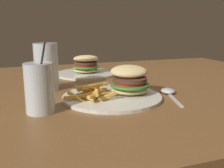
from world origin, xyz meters
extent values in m
cube|color=brown|center=(0.00, 0.00, 0.74)|extent=(1.64, 1.17, 0.03)
cylinder|color=brown|center=(0.75, 0.51, 0.36)|extent=(0.07, 0.07, 0.73)
cylinder|color=silver|center=(-0.10, -0.16, 0.76)|extent=(0.31, 0.31, 0.01)
ellipsoid|color=#E0C17F|center=(-0.04, -0.16, 0.78)|extent=(0.14, 0.12, 0.03)
cylinder|color=#428438|center=(-0.04, -0.16, 0.80)|extent=(0.15, 0.15, 0.01)
cylinder|color=red|center=(-0.04, -0.16, 0.81)|extent=(0.12, 0.12, 0.01)
cylinder|color=#4C2D1E|center=(-0.04, -0.16, 0.82)|extent=(0.13, 0.13, 0.01)
ellipsoid|color=#E0C17F|center=(-0.04, -0.15, 0.84)|extent=(0.14, 0.12, 0.05)
cube|color=gold|center=(-0.18, -0.16, 0.79)|extent=(0.07, 0.03, 0.03)
cube|color=gold|center=(-0.15, -0.11, 0.78)|extent=(0.04, 0.07, 0.02)
cube|color=gold|center=(-0.13, -0.21, 0.78)|extent=(0.06, 0.01, 0.03)
cube|color=gold|center=(-0.13, -0.17, 0.79)|extent=(0.07, 0.05, 0.03)
cube|color=gold|center=(-0.17, -0.20, 0.78)|extent=(0.05, 0.07, 0.02)
cube|color=gold|center=(-0.21, -0.17, 0.78)|extent=(0.08, 0.02, 0.01)
cube|color=gold|center=(-0.21, -0.18, 0.77)|extent=(0.05, 0.08, 0.03)
cube|color=gold|center=(-0.15, -0.16, 0.80)|extent=(0.09, 0.03, 0.01)
cube|color=gold|center=(-0.19, -0.19, 0.78)|extent=(0.04, 0.05, 0.01)
cube|color=gold|center=(-0.17, -0.15, 0.78)|extent=(0.06, 0.04, 0.02)
cube|color=gold|center=(-0.19, -0.14, 0.78)|extent=(0.06, 0.04, 0.01)
cube|color=gold|center=(-0.16, -0.14, 0.79)|extent=(0.05, 0.04, 0.02)
cube|color=gold|center=(-0.16, -0.15, 0.80)|extent=(0.09, 0.02, 0.02)
cube|color=gold|center=(-0.14, -0.14, 0.79)|extent=(0.03, 0.07, 0.01)
cube|color=gold|center=(-0.18, -0.18, 0.78)|extent=(0.06, 0.02, 0.02)
cube|color=gold|center=(-0.16, -0.19, 0.79)|extent=(0.03, 0.09, 0.01)
cube|color=gold|center=(-0.12, -0.19, 0.78)|extent=(0.06, 0.03, 0.01)
cube|color=gold|center=(-0.12, -0.11, 0.77)|extent=(0.06, 0.03, 0.01)
cylinder|color=silver|center=(-0.28, 0.02, 0.84)|extent=(0.08, 0.08, 0.16)
cylinder|color=gold|center=(-0.28, 0.02, 0.83)|extent=(0.07, 0.07, 0.14)
cylinder|color=silver|center=(-0.32, -0.23, 0.82)|extent=(0.08, 0.08, 0.13)
cylinder|color=#EFA819|center=(-0.32, -0.23, 0.81)|extent=(0.07, 0.07, 0.11)
cylinder|color=black|center=(-0.32, -0.25, 0.85)|extent=(0.04, 0.01, 0.18)
ellipsoid|color=silver|center=(0.10, -0.17, 0.77)|extent=(0.06, 0.07, 0.02)
cube|color=silver|center=(0.07, -0.25, 0.76)|extent=(0.05, 0.13, 0.00)
cylinder|color=silver|center=(-0.08, 0.25, 0.76)|extent=(0.27, 0.27, 0.01)
ellipsoid|color=#E0C17F|center=(-0.08, 0.25, 0.78)|extent=(0.12, 0.10, 0.02)
cylinder|color=#428438|center=(-0.08, 0.25, 0.80)|extent=(0.13, 0.13, 0.01)
cylinder|color=red|center=(-0.08, 0.25, 0.80)|extent=(0.10, 0.10, 0.01)
cylinder|color=#4C2D1E|center=(-0.08, 0.25, 0.81)|extent=(0.11, 0.11, 0.01)
ellipsoid|color=#E0C17F|center=(-0.09, 0.23, 0.83)|extent=(0.12, 0.11, 0.04)
camera|label=1|loc=(-0.36, -0.91, 0.99)|focal=42.00mm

